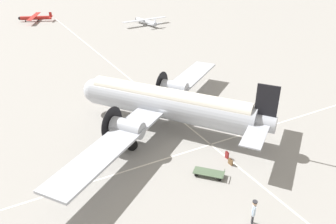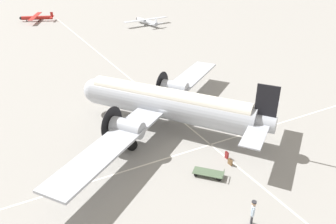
# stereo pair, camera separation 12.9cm
# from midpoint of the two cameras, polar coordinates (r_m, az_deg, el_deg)

# --- Properties ---
(ground_plane) EXTENTS (300.00, 300.00, 0.00)m
(ground_plane) POSITION_cam_midpoint_polar(r_m,az_deg,el_deg) (31.00, -0.12, -2.79)
(ground_plane) COLOR gray
(apron_line_eastwest) EXTENTS (120.00, 0.16, 0.01)m
(apron_line_eastwest) POSITION_cam_midpoint_polar(r_m,az_deg,el_deg) (31.81, 2.80, -1.99)
(apron_line_eastwest) COLOR silver
(apron_line_eastwest) RESTS_ON ground_plane
(apron_line_northsouth) EXTENTS (0.16, 120.00, 0.01)m
(apron_line_northsouth) POSITION_cam_midpoint_polar(r_m,az_deg,el_deg) (27.82, 4.18, -6.63)
(apron_line_northsouth) COLOR silver
(apron_line_northsouth) RESTS_ON ground_plane
(airliner_main) EXTENTS (20.24, 23.93, 5.83)m
(airliner_main) POSITION_cam_midpoint_polar(r_m,az_deg,el_deg) (30.00, -0.85, 1.60)
(airliner_main) COLOR #ADB2BC
(airliner_main) RESTS_ON ground_plane
(crew_foreground) EXTENTS (0.48, 0.45, 1.81)m
(crew_foreground) POSITION_cam_midpoint_polar(r_m,az_deg,el_deg) (21.17, 14.55, -16.17)
(crew_foreground) COLOR #2D2D33
(crew_foreground) RESTS_ON ground_plane
(suitcase_near_door) EXTENTS (0.35, 0.12, 0.63)m
(suitcase_near_door) POSITION_cam_midpoint_polar(r_m,az_deg,el_deg) (27.02, 10.09, -7.38)
(suitcase_near_door) COLOR maroon
(suitcase_near_door) RESTS_ON ground_plane
(suitcase_upright_spare) EXTENTS (0.45, 0.13, 0.51)m
(suitcase_upright_spare) POSITION_cam_midpoint_polar(r_m,az_deg,el_deg) (26.39, 10.68, -8.52)
(suitcase_upright_spare) COLOR brown
(suitcase_upright_spare) RESTS_ON ground_plane
(baggage_cart) EXTENTS (2.29, 2.25, 0.56)m
(baggage_cart) POSITION_cam_midpoint_polar(r_m,az_deg,el_deg) (24.93, 7.02, -10.46)
(baggage_cart) COLOR #4C6047
(baggage_cart) RESTS_ON ground_plane
(light_aircraft_distant) EXTENTS (10.02, 7.71, 1.98)m
(light_aircraft_distant) POSITION_cam_midpoint_polar(r_m,az_deg,el_deg) (84.66, -22.22, 14.97)
(light_aircraft_distant) COLOR #B2231E
(light_aircraft_distant) RESTS_ON ground_plane
(light_aircraft_taxiing) EXTENTS (8.20, 10.95, 2.08)m
(light_aircraft_taxiing) POSITION_cam_midpoint_polar(r_m,az_deg,el_deg) (74.80, -4.03, 15.50)
(light_aircraft_taxiing) COLOR #B7BCC6
(light_aircraft_taxiing) RESTS_ON ground_plane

